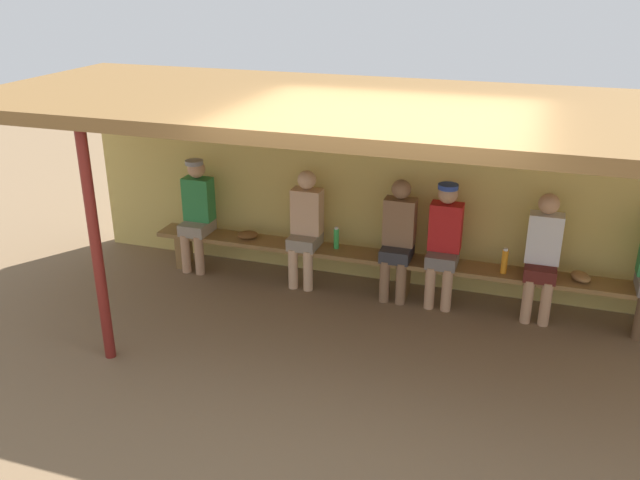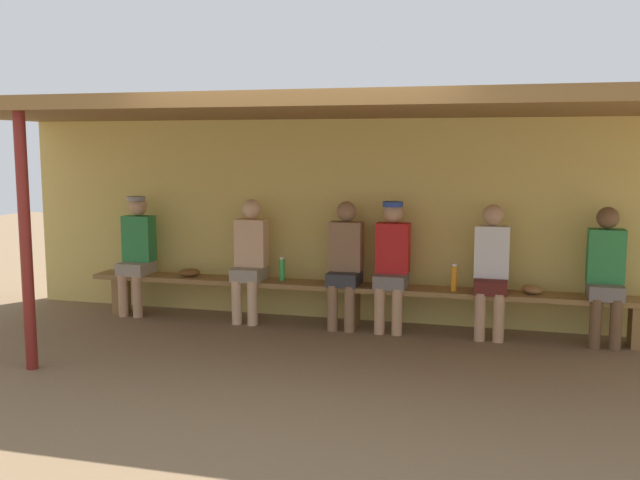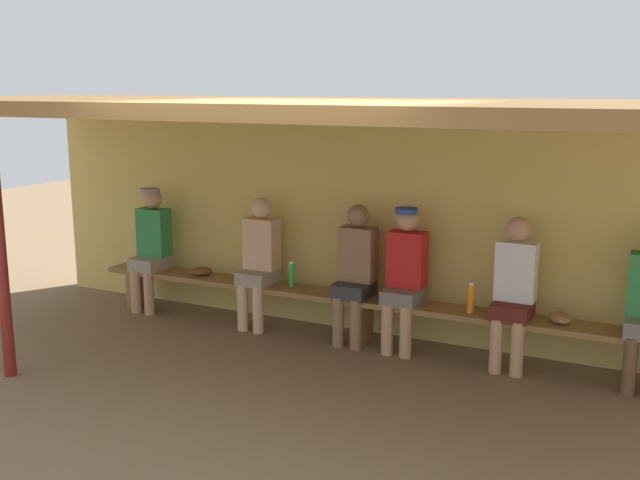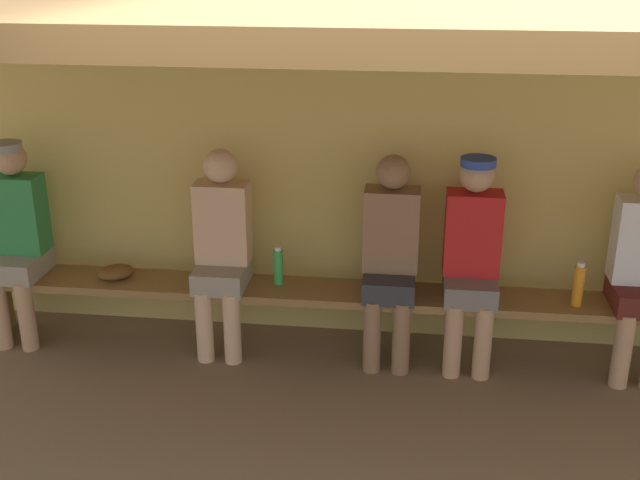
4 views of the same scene
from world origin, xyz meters
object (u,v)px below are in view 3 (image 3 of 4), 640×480
player_near_post (259,257)px  water_bottle_orange (471,298)px  player_middle (355,269)px  water_bottle_blue (292,274)px  baseball_glove_worn (201,271)px  player_in_white (151,243)px  baseball_glove_tan (560,318)px  support_post (0,250)px  player_with_sunglasses (405,272)px  player_in_blue (514,287)px  bench (364,305)px

player_near_post → water_bottle_orange: player_near_post is taller
player_middle → water_bottle_blue: 0.73m
baseball_glove_worn → player_in_white: bearing=148.2°
water_bottle_orange → baseball_glove_tan: bearing=4.3°
support_post → player_with_sunglasses: size_ratio=1.64×
player_in_blue → baseball_glove_tan: 0.46m
water_bottle_blue → baseball_glove_worn: bearing=-177.4°
player_in_blue → player_middle: bearing=180.0°
water_bottle_blue → player_near_post: bearing=-173.3°
bench → player_middle: player_middle is taller
player_near_post → baseball_glove_tan: player_near_post is taller
player_in_white → baseball_glove_worn: bearing=-0.7°
player_middle → player_in_white: bearing=180.0°
bench → player_near_post: bearing=179.8°
player_in_white → baseball_glove_tan: bearing=0.1°
player_near_post → baseball_glove_worn: (-0.72, -0.01, -0.22)m
player_near_post → bench: bearing=-0.2°
water_bottle_blue → bench: bearing=-3.2°
water_bottle_blue → baseball_glove_tan: water_bottle_blue is taller
bench → player_in_blue: size_ratio=4.49×
water_bottle_orange → baseball_glove_worn: size_ratio=1.16×
player_near_post → player_in_blue: 2.56m
water_bottle_blue → player_middle: bearing=-3.3°
player_in_white → support_post: bearing=-86.0°
bench → player_in_white: bearing=179.9°
bench → player_near_post: 1.21m
support_post → water_bottle_orange: size_ratio=7.90×
water_bottle_orange → bench: bearing=177.6°
player_in_white → water_bottle_blue: (1.72, 0.04, -0.16)m
player_middle → water_bottle_orange: (1.14, -0.05, -0.14)m
water_bottle_orange → baseball_glove_tan: water_bottle_orange is taller
baseball_glove_tan → baseball_glove_worn: bearing=58.6°
player_in_white → player_near_post: bearing=-0.0°
player_in_white → baseball_glove_tan: size_ratio=5.60×
support_post → player_in_blue: size_ratio=1.65×
water_bottle_blue → baseball_glove_tan: size_ratio=1.07×
support_post → bench: bearing=41.4°
player_with_sunglasses → baseball_glove_tan: player_with_sunglasses is taller
water_bottle_orange → water_bottle_blue: bearing=177.3°
support_post → water_bottle_blue: support_post is taller
water_bottle_orange → player_in_white: bearing=179.3°
player_in_white → baseball_glove_worn: 0.69m
bench → player_with_sunglasses: size_ratio=4.46×
support_post → baseball_glove_worn: bearing=76.5°
support_post → player_with_sunglasses: (2.78, 2.10, -0.35)m
bench → player_in_white: size_ratio=4.46×
bench → water_bottle_orange: (1.04, -0.04, 0.21)m
support_post → player_near_post: (1.22, 2.10, -0.37)m
player_near_post → player_in_blue: bearing=0.0°
support_post → baseball_glove_tan: 4.72m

